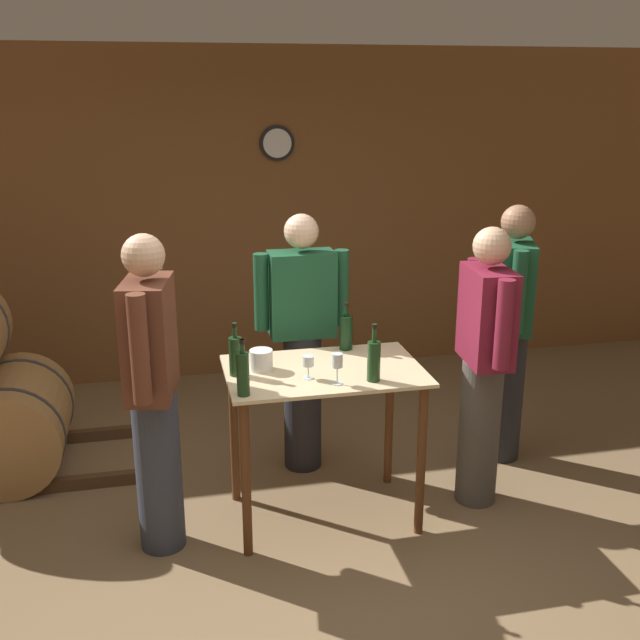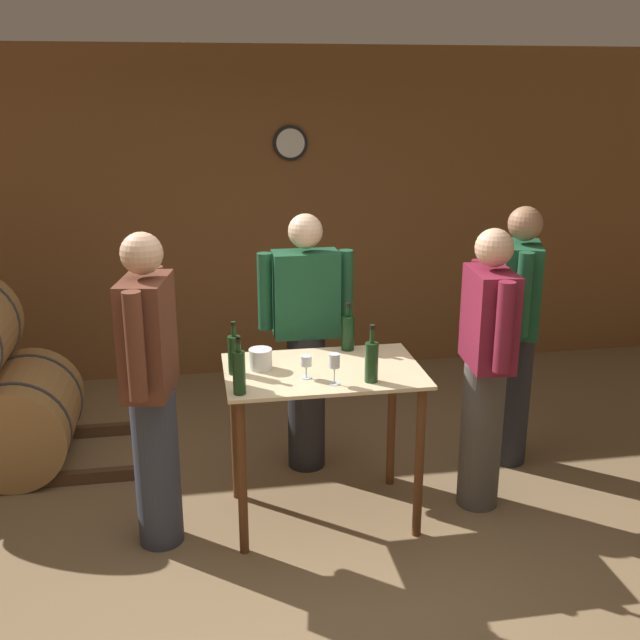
% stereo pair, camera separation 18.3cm
% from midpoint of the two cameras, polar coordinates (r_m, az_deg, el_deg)
% --- Properties ---
extents(ground_plane, '(14.00, 14.00, 0.00)m').
position_cam_midpoint_polar(ground_plane, '(4.02, -1.99, -18.94)').
color(ground_plane, brown).
extents(back_wall, '(8.40, 0.08, 2.70)m').
position_cam_midpoint_polar(back_wall, '(6.26, -7.13, 7.79)').
color(back_wall, brown).
rests_on(back_wall, ground_plane).
extents(tasting_table, '(1.07, 0.69, 0.91)m').
position_cam_midpoint_polar(tasting_table, '(4.15, -0.97, -6.08)').
color(tasting_table, beige).
rests_on(tasting_table, ground_plane).
extents(wine_bottle_far_left, '(0.07, 0.07, 0.29)m').
position_cam_midpoint_polar(wine_bottle_far_left, '(4.00, -7.76, -2.66)').
color(wine_bottle_far_left, '#193819').
rests_on(wine_bottle_far_left, tasting_table).
extents(wine_bottle_left, '(0.06, 0.06, 0.29)m').
position_cam_midpoint_polar(wine_bottle_left, '(3.74, -7.29, -4.01)').
color(wine_bottle_left, '#193819').
rests_on(wine_bottle_left, tasting_table).
extents(wine_bottle_center, '(0.08, 0.08, 0.28)m').
position_cam_midpoint_polar(wine_bottle_center, '(4.35, 0.79, -0.90)').
color(wine_bottle_center, black).
rests_on(wine_bottle_center, tasting_table).
extents(wine_bottle_right, '(0.07, 0.07, 0.31)m').
position_cam_midpoint_polar(wine_bottle_right, '(3.89, 2.78, -3.04)').
color(wine_bottle_right, '#193819').
rests_on(wine_bottle_right, tasting_table).
extents(wine_glass_near_left, '(0.06, 0.06, 0.13)m').
position_cam_midpoint_polar(wine_glass_near_left, '(3.93, -2.25, -3.24)').
color(wine_glass_near_left, silver).
rests_on(wine_glass_near_left, tasting_table).
extents(wine_glass_near_center, '(0.06, 0.06, 0.17)m').
position_cam_midpoint_polar(wine_glass_near_center, '(3.84, -0.05, -3.22)').
color(wine_glass_near_center, silver).
rests_on(wine_glass_near_center, tasting_table).
extents(ice_bucket, '(0.13, 0.13, 0.11)m').
position_cam_midpoint_polar(ice_bucket, '(4.08, -5.79, -3.06)').
color(ice_bucket, white).
rests_on(ice_bucket, tasting_table).
extents(person_host, '(0.25, 0.59, 1.66)m').
position_cam_midpoint_polar(person_host, '(4.35, 11.20, -3.23)').
color(person_host, '#4C4742').
rests_on(person_host, ground_plane).
extents(person_visitor_with_scarf, '(0.59, 0.24, 1.66)m').
position_cam_midpoint_polar(person_visitor_with_scarf, '(4.67, -2.50, -1.43)').
color(person_visitor_with_scarf, '#232328').
rests_on(person_visitor_with_scarf, ground_plane).
extents(person_visitor_bearded, '(0.34, 0.56, 1.69)m').
position_cam_midpoint_polar(person_visitor_bearded, '(4.91, 13.22, -0.70)').
color(person_visitor_bearded, '#232328').
rests_on(person_visitor_bearded, ground_plane).
extents(person_visitor_near_door, '(0.29, 0.58, 1.71)m').
position_cam_midpoint_polar(person_visitor_near_door, '(3.93, -13.93, -5.20)').
color(person_visitor_near_door, '#333847').
rests_on(person_visitor_near_door, ground_plane).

